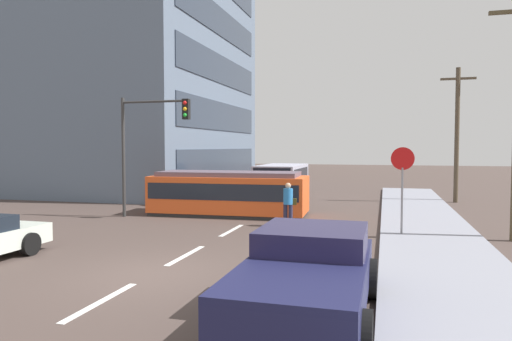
{
  "coord_description": "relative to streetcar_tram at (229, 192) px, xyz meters",
  "views": [
    {
      "loc": [
        5.31,
        -9.76,
        3.03
      ],
      "look_at": [
        0.39,
        7.89,
        2.09
      ],
      "focal_mm": 32.48,
      "sensor_mm": 36.0,
      "label": 1
    }
  ],
  "objects": [
    {
      "name": "lane_stripe_1",
      "position": [
        1.35,
        -7.67,
        -0.99
      ],
      "size": [
        0.16,
        2.4,
        0.01
      ],
      "primitive_type": "cube",
      "color": "silver",
      "rests_on": "ground"
    },
    {
      "name": "lane_stripe_0",
      "position": [
        1.35,
        -11.67,
        -0.99
      ],
      "size": [
        0.16,
        2.4,
        0.01
      ],
      "primitive_type": "cube",
      "color": "silver",
      "rests_on": "ground"
    },
    {
      "name": "utility_pole_mid",
      "position": [
        10.42,
        7.7,
        2.83
      ],
      "size": [
        1.8,
        0.24,
        7.3
      ],
      "color": "brown",
      "rests_on": "ground"
    },
    {
      "name": "pickup_truck_parked",
      "position": [
        5.41,
        -11.5,
        -0.2
      ],
      "size": [
        2.29,
        5.01,
        1.55
      ],
      "color": "#1B1D43",
      "rests_on": "ground"
    },
    {
      "name": "lane_stripe_4",
      "position": [
        1.35,
        12.0,
        -0.99
      ],
      "size": [
        0.16,
        2.4,
        0.01
      ],
      "primitive_type": "cube",
      "color": "silver",
      "rests_on": "ground"
    },
    {
      "name": "traffic_light_mast",
      "position": [
        -2.95,
        -1.78,
        2.61
      ],
      "size": [
        3.16,
        0.33,
        5.13
      ],
      "color": "#333333",
      "rests_on": "ground"
    },
    {
      "name": "streetcar_tram",
      "position": [
        0.0,
        0.0,
        0.0
      ],
      "size": [
        6.99,
        2.84,
        1.93
      ],
      "color": "#E95623",
      "rests_on": "ground"
    },
    {
      "name": "lane_stripe_2",
      "position": [
        1.35,
        -3.67,
        -0.99
      ],
      "size": [
        0.16,
        2.4,
        0.01
      ],
      "primitive_type": "cube",
      "color": "silver",
      "rests_on": "ground"
    },
    {
      "name": "ground_plane",
      "position": [
        1.35,
        0.33,
        -1.0
      ],
      "size": [
        120.0,
        120.0,
        0.0
      ],
      "primitive_type": "plane",
      "color": "#4A3C37"
    },
    {
      "name": "corner_building",
      "position": [
        -12.76,
        10.79,
        8.6
      ],
      "size": [
        17.12,
        17.14,
        19.2
      ],
      "color": "slate",
      "rests_on": "ground"
    },
    {
      "name": "city_bus",
      "position": [
        0.35,
        9.33,
        0.08
      ],
      "size": [
        2.58,
        5.36,
        1.88
      ],
      "color": "#A8A7BA",
      "rests_on": "ground"
    },
    {
      "name": "parked_sedan_mid",
      "position": [
        -3.83,
        3.96,
        -0.37
      ],
      "size": [
        2.05,
        4.5,
        1.19
      ],
      "color": "#A71E15",
      "rests_on": "ground"
    },
    {
      "name": "stop_sign",
      "position": [
        7.24,
        -3.32,
        1.2
      ],
      "size": [
        0.76,
        0.07,
        2.88
      ],
      "color": "gray",
      "rests_on": "sidewalk_curb_right"
    },
    {
      "name": "sidewalk_curb_right",
      "position": [
        8.15,
        -3.67,
        -0.93
      ],
      "size": [
        3.2,
        36.0,
        0.14
      ],
      "primitive_type": "cube",
      "color": "gray",
      "rests_on": "ground"
    },
    {
      "name": "pedestrian_crossing",
      "position": [
        3.16,
        -2.28,
        -0.05
      ],
      "size": [
        0.51,
        0.36,
        1.67
      ],
      "color": "#282741",
      "rests_on": "ground"
    },
    {
      "name": "lane_stripe_3",
      "position": [
        1.35,
        6.0,
        -0.99
      ],
      "size": [
        0.16,
        2.4,
        0.01
      ],
      "primitive_type": "cube",
      "color": "silver",
      "rests_on": "ground"
    }
  ]
}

